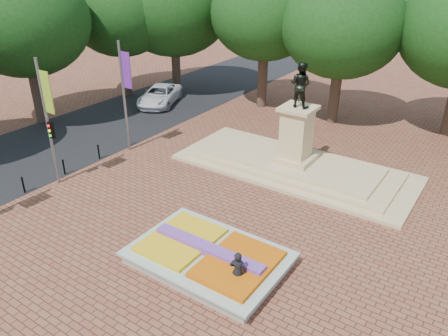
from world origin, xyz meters
name	(u,v)px	position (x,y,z in m)	size (l,w,h in m)	color
ground	(217,233)	(0.00, 0.00, 0.00)	(90.00, 90.00, 0.00)	brown
asphalt_street	(87,132)	(-15.00, 5.00, 0.01)	(9.00, 90.00, 0.02)	black
flower_bed	(209,257)	(1.03, -2.00, 0.38)	(6.30, 4.30, 0.91)	gray
monument	(295,156)	(0.00, 8.00, 0.88)	(14.00, 6.00, 6.40)	tan
tree_row_back	(398,34)	(2.33, 18.00, 6.67)	(44.80, 8.80, 10.43)	#3C2A20
tree_row_street	(28,35)	(-19.50, 4.67, 6.39)	(8.40, 25.40, 9.98)	#3C2A20
banner_poles	(43,120)	(-10.08, -1.31, 3.88)	(0.88, 11.17, 7.00)	slate
bollard_row	(44,175)	(-10.70, -1.50, 0.53)	(0.12, 13.12, 0.98)	black
van	(160,95)	(-14.90, 12.76, 0.77)	(2.57, 5.57, 1.55)	silver
pedestrian	(238,271)	(2.81, -2.59, 0.86)	(0.62, 0.41, 1.71)	black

